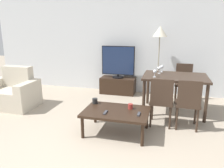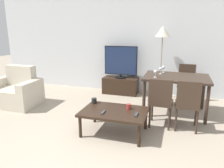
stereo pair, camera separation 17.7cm
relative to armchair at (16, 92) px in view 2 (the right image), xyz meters
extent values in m
cube|color=silver|center=(2.19, 1.81, 1.05)|extent=(7.71, 0.06, 2.70)
cube|color=beige|center=(0.00, -0.04, -0.10)|extent=(0.67, 0.73, 0.40)
cube|color=beige|center=(0.00, 0.22, 0.33)|extent=(0.67, 0.20, 0.45)
cube|color=beige|center=(0.43, -0.04, -0.01)|extent=(0.18, 0.73, 0.58)
cube|color=black|center=(1.99, 1.53, -0.09)|extent=(0.89, 0.43, 0.42)
cylinder|color=black|center=(1.99, 1.53, 0.14)|extent=(0.30, 0.30, 0.03)
cylinder|color=black|center=(1.99, 1.53, 0.18)|extent=(0.04, 0.04, 0.05)
cube|color=black|center=(1.99, 1.53, 0.57)|extent=(0.85, 0.04, 0.73)
cube|color=#19284C|center=(1.99, 1.51, 0.57)|extent=(0.81, 0.01, 0.70)
cube|color=black|center=(2.48, -0.64, 0.07)|extent=(1.04, 0.71, 0.04)
cylinder|color=black|center=(2.01, -0.94, -0.12)|extent=(0.05, 0.05, 0.35)
cylinder|color=black|center=(2.95, -0.94, -0.12)|extent=(0.05, 0.05, 0.35)
cylinder|color=black|center=(2.01, -0.34, -0.12)|extent=(0.05, 0.05, 0.35)
cylinder|color=black|center=(2.95, -0.34, -0.12)|extent=(0.05, 0.05, 0.35)
cube|color=#38281E|center=(3.38, 0.56, 0.44)|extent=(1.24, 0.89, 0.04)
cylinder|color=#38281E|center=(2.82, 0.18, 0.06)|extent=(0.06, 0.06, 0.72)
cylinder|color=#38281E|center=(3.94, 0.18, 0.06)|extent=(0.06, 0.06, 0.72)
cylinder|color=#38281E|center=(2.82, 0.94, 0.06)|extent=(0.06, 0.06, 0.72)
cylinder|color=#38281E|center=(3.94, 0.94, 0.06)|extent=(0.06, 0.06, 0.72)
cube|color=#38281E|center=(3.16, -0.11, 0.13)|extent=(0.40, 0.40, 0.04)
cylinder|color=#38281E|center=(3.00, 0.05, -0.09)|extent=(0.04, 0.04, 0.41)
cylinder|color=#38281E|center=(3.33, 0.05, -0.09)|extent=(0.04, 0.04, 0.41)
cylinder|color=#38281E|center=(3.00, -0.27, -0.09)|extent=(0.04, 0.04, 0.41)
cylinder|color=#38281E|center=(3.33, -0.27, -0.09)|extent=(0.04, 0.04, 0.41)
cube|color=#38281E|center=(3.16, -0.29, 0.36)|extent=(0.37, 0.04, 0.43)
cube|color=#38281E|center=(3.60, 1.23, 0.13)|extent=(0.40, 0.40, 0.04)
cylinder|color=#38281E|center=(3.44, 1.07, -0.09)|extent=(0.04, 0.04, 0.41)
cylinder|color=#38281E|center=(3.76, 1.07, -0.09)|extent=(0.04, 0.04, 0.41)
cylinder|color=#38281E|center=(3.44, 1.40, -0.09)|extent=(0.04, 0.04, 0.41)
cylinder|color=#38281E|center=(3.76, 1.40, -0.09)|extent=(0.04, 0.04, 0.41)
cube|color=#38281E|center=(3.60, 1.42, 0.36)|extent=(0.37, 0.04, 0.43)
cube|color=#38281E|center=(3.60, -0.11, 0.13)|extent=(0.40, 0.40, 0.04)
cylinder|color=#38281E|center=(3.44, 0.05, -0.09)|extent=(0.04, 0.04, 0.41)
cylinder|color=#38281E|center=(3.76, 0.05, -0.09)|extent=(0.04, 0.04, 0.41)
cylinder|color=#38281E|center=(3.44, -0.27, -0.09)|extent=(0.04, 0.04, 0.41)
cylinder|color=#38281E|center=(3.76, -0.27, -0.09)|extent=(0.04, 0.04, 0.41)
cube|color=#38281E|center=(3.60, -0.29, 0.36)|extent=(0.37, 0.04, 0.43)
cylinder|color=gray|center=(3.00, 1.47, -0.28)|extent=(0.24, 0.24, 0.02)
cylinder|color=gray|center=(3.00, 1.47, 0.45)|extent=(0.02, 0.02, 1.45)
cone|color=beige|center=(3.00, 1.47, 1.30)|extent=(0.34, 0.34, 0.25)
cube|color=#38383D|center=(2.34, -0.78, 0.10)|extent=(0.04, 0.15, 0.02)
cube|color=#38383D|center=(2.85, -0.71, 0.10)|extent=(0.04, 0.15, 0.02)
cylinder|color=maroon|center=(2.69, -0.51, 0.14)|extent=(0.08, 0.08, 0.09)
cylinder|color=black|center=(2.04, -0.41, 0.14)|extent=(0.09, 0.09, 0.09)
cylinder|color=silver|center=(3.10, 0.86, 0.47)|extent=(0.06, 0.06, 0.01)
cylinder|color=silver|center=(3.10, 0.86, 0.51)|extent=(0.01, 0.01, 0.07)
sphere|color=silver|center=(3.10, 0.86, 0.57)|extent=(0.07, 0.07, 0.07)
cylinder|color=silver|center=(3.00, 0.33, 0.47)|extent=(0.06, 0.06, 0.01)
cylinder|color=silver|center=(3.00, 0.33, 0.51)|extent=(0.01, 0.01, 0.07)
sphere|color=silver|center=(3.00, 0.33, 0.57)|extent=(0.07, 0.07, 0.07)
cylinder|color=silver|center=(3.06, 0.69, 0.47)|extent=(0.06, 0.06, 0.01)
cylinder|color=silver|center=(3.06, 0.69, 0.51)|extent=(0.01, 0.01, 0.07)
sphere|color=silver|center=(3.06, 0.69, 0.57)|extent=(0.07, 0.07, 0.07)
camera|label=1|loc=(3.26, -3.83, 1.40)|focal=35.00mm
camera|label=2|loc=(3.43, -3.78, 1.40)|focal=35.00mm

